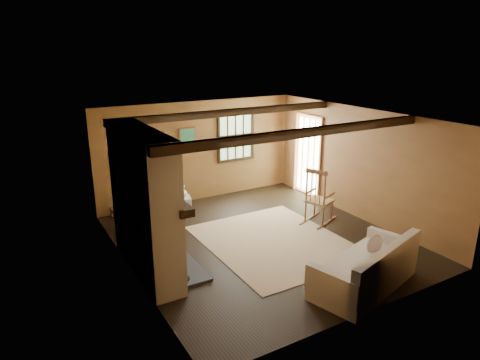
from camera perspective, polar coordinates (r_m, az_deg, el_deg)
ground at (r=8.42m, az=2.71°, el=-8.02°), size 5.50×5.50×0.00m
room_envelope at (r=8.18m, az=3.21°, el=3.39°), size 5.02×5.52×2.44m
fireplace at (r=7.11m, az=-12.45°, el=-3.70°), size 1.02×2.30×2.40m
rug at (r=8.37m, az=4.62°, el=-8.20°), size 2.50×3.00×0.01m
rocking_chair at (r=9.21m, az=10.42°, el=-2.57°), size 0.98×0.76×1.21m
sofa at (r=7.07m, az=16.64°, el=-11.54°), size 2.11×1.36×0.79m
firewood_pile at (r=9.86m, az=-14.90°, el=-3.91°), size 0.68×0.12×0.25m
laundry_basket at (r=9.95m, az=-8.04°, el=-3.12°), size 0.58×0.49×0.30m
basket_pillow at (r=9.86m, az=-8.10°, el=-1.81°), size 0.44×0.40×0.18m
armchair at (r=9.21m, az=-12.74°, el=-3.80°), size 1.06×1.06×0.69m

